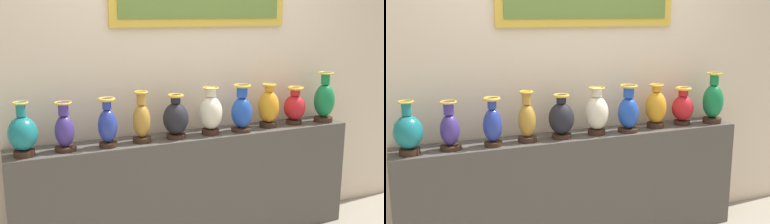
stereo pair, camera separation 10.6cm
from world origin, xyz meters
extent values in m
cube|color=#4C4742|center=(0.00, 0.00, 0.44)|extent=(2.70, 0.32, 0.88)
cube|color=beige|center=(0.00, 0.22, 1.38)|extent=(5.15, 0.10, 2.77)
cylinder|color=#382319|center=(-1.21, -0.05, 0.90)|extent=(0.13, 0.13, 0.04)
ellipsoid|color=#19727A|center=(-1.21, -0.05, 1.04)|extent=(0.19, 0.19, 0.22)
cylinder|color=#19727A|center=(-1.21, -0.05, 1.19)|extent=(0.06, 0.06, 0.09)
torus|color=gold|center=(-1.21, -0.05, 1.24)|extent=(0.10, 0.10, 0.01)
cylinder|color=#382319|center=(-0.95, -0.04, 0.90)|extent=(0.14, 0.14, 0.03)
ellipsoid|color=#3F2D7F|center=(-0.95, -0.04, 1.02)|extent=(0.13, 0.13, 0.22)
cylinder|color=#3F2D7F|center=(-0.95, -0.04, 1.17)|extent=(0.07, 0.07, 0.08)
torus|color=gold|center=(-0.95, -0.04, 1.21)|extent=(0.12, 0.12, 0.01)
cylinder|color=#382319|center=(-0.66, -0.06, 0.90)|extent=(0.13, 0.13, 0.03)
ellipsoid|color=#263899|center=(-0.66, -0.06, 1.03)|extent=(0.13, 0.13, 0.23)
cylinder|color=#263899|center=(-0.66, -0.06, 1.18)|extent=(0.06, 0.06, 0.07)
torus|color=gold|center=(-0.66, -0.06, 1.22)|extent=(0.12, 0.12, 0.02)
cylinder|color=#382319|center=(-0.41, -0.04, 0.90)|extent=(0.13, 0.13, 0.04)
ellipsoid|color=#B27F2D|center=(-0.41, -0.04, 1.04)|extent=(0.13, 0.13, 0.24)
cylinder|color=#B27F2D|center=(-0.41, -0.04, 1.20)|extent=(0.06, 0.06, 0.09)
torus|color=gold|center=(-0.41, -0.04, 1.25)|extent=(0.10, 0.10, 0.02)
cylinder|color=#382319|center=(-0.15, -0.03, 0.90)|extent=(0.15, 0.15, 0.03)
ellipsoid|color=black|center=(-0.15, -0.03, 1.03)|extent=(0.19, 0.19, 0.24)
cylinder|color=black|center=(-0.15, -0.03, 1.18)|extent=(0.07, 0.07, 0.05)
torus|color=gold|center=(-0.15, -0.03, 1.20)|extent=(0.12, 0.12, 0.02)
cylinder|color=#382319|center=(0.14, -0.04, 0.90)|extent=(0.13, 0.13, 0.04)
ellipsoid|color=beige|center=(0.14, -0.04, 1.05)|extent=(0.18, 0.18, 0.25)
cylinder|color=beige|center=(0.14, -0.04, 1.21)|extent=(0.08, 0.08, 0.06)
torus|color=gold|center=(0.14, -0.04, 1.24)|extent=(0.12, 0.12, 0.01)
cylinder|color=#382319|center=(0.40, -0.05, 0.90)|extent=(0.16, 0.16, 0.03)
ellipsoid|color=#1E47B2|center=(0.40, -0.05, 1.03)|extent=(0.16, 0.16, 0.24)
cylinder|color=#1E47B2|center=(0.40, -0.05, 1.20)|extent=(0.08, 0.08, 0.09)
torus|color=gold|center=(0.40, -0.05, 1.24)|extent=(0.14, 0.14, 0.02)
cylinder|color=#382319|center=(0.67, -0.01, 0.90)|extent=(0.14, 0.14, 0.04)
ellipsoid|color=orange|center=(0.67, -0.01, 1.05)|extent=(0.17, 0.17, 0.26)
cylinder|color=orange|center=(0.67, -0.01, 1.20)|extent=(0.07, 0.07, 0.05)
torus|color=gold|center=(0.67, -0.01, 1.23)|extent=(0.11, 0.11, 0.01)
cylinder|color=#382319|center=(0.93, -0.01, 0.90)|extent=(0.13, 0.13, 0.03)
ellipsoid|color=red|center=(0.93, -0.01, 1.02)|extent=(0.18, 0.18, 0.21)
cylinder|color=red|center=(0.93, -0.01, 1.16)|extent=(0.08, 0.08, 0.06)
torus|color=gold|center=(0.93, -0.01, 1.18)|extent=(0.14, 0.14, 0.02)
cylinder|color=#382319|center=(1.21, -0.04, 0.90)|extent=(0.16, 0.16, 0.04)
ellipsoid|color=#14723D|center=(1.21, -0.04, 1.07)|extent=(0.17, 0.17, 0.28)
cylinder|color=#14723D|center=(1.21, -0.04, 1.25)|extent=(0.07, 0.07, 0.09)
torus|color=gold|center=(1.21, -0.04, 1.30)|extent=(0.13, 0.13, 0.01)
camera|label=1|loc=(-1.35, -3.10, 1.79)|focal=42.93mm
camera|label=2|loc=(-1.25, -3.14, 1.79)|focal=42.93mm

